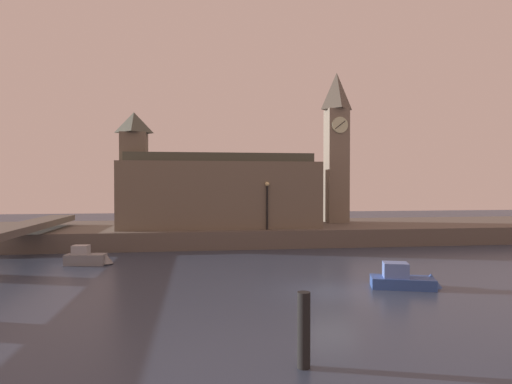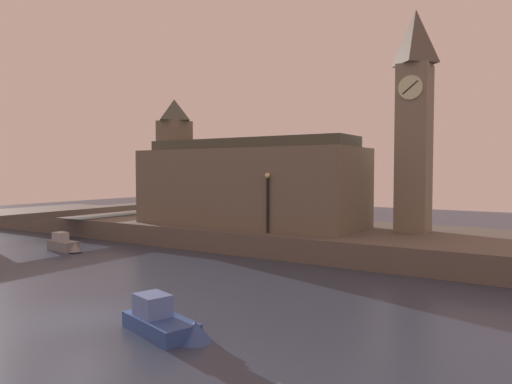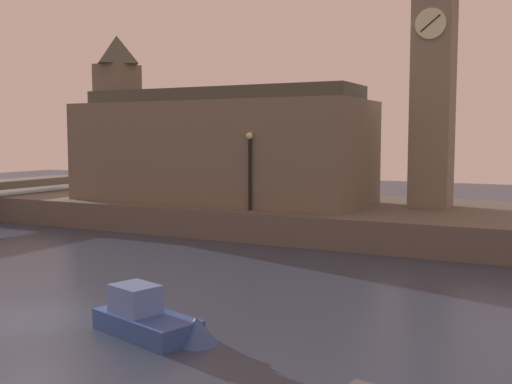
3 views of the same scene
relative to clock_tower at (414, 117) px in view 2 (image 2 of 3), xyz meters
The scene contains 7 objects.
ground_plane 24.08m from the clock_tower, 108.71° to the right, with size 120.00×120.00×0.00m, color #2D384C.
far_embankment 11.10m from the clock_tower, behind, with size 70.00×12.00×1.50m, color #5B544C.
clock_tower is the anchor object (origin of this frame).
parliament_hall 13.15m from the clock_tower, 168.73° to the right, with size 17.34×6.73×10.10m.
streetlamp 11.15m from the clock_tower, 143.22° to the right, with size 0.36×0.36×3.99m.
boat_cruiser_grey 25.49m from the clock_tower, 150.01° to the right, with size 3.12×1.32×1.30m.
boat_tour_blue 22.71m from the clock_tower, 97.94° to the right, with size 4.03×2.24×1.40m.
Camera 2 is at (15.46, -11.64, 5.65)m, focal length 33.51 mm.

